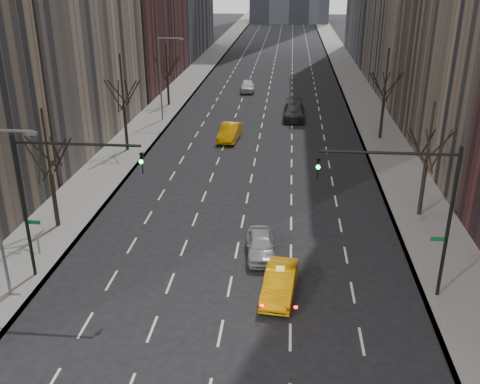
# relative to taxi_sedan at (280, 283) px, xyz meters

# --- Properties ---
(sidewalk_left) EXTENTS (4.50, 320.00, 0.15)m
(sidewalk_left) POSITION_rel_taxi_sedan_xyz_m (-14.92, 58.55, -0.65)
(sidewalk_left) COLOR slate
(sidewalk_left) RESTS_ON ground
(sidewalk_right) EXTENTS (4.50, 320.00, 0.15)m
(sidewalk_right) POSITION_rel_taxi_sedan_xyz_m (9.58, 58.55, -0.65)
(sidewalk_right) COLOR slate
(sidewalk_right) RESTS_ON ground
(tree_lw_b) EXTENTS (3.36, 3.50, 7.82)m
(tree_lw_b) POSITION_rel_taxi_sedan_xyz_m (-14.67, 6.55, 2.99)
(tree_lw_b) COLOR black
(tree_lw_b) RESTS_ON ground
(tree_lw_c) EXTENTS (3.36, 3.50, 8.74)m
(tree_lw_c) POSITION_rel_taxi_sedan_xyz_m (-14.67, 22.55, 3.31)
(tree_lw_c) COLOR black
(tree_lw_c) RESTS_ON ground
(tree_lw_d) EXTENTS (3.36, 3.50, 7.36)m
(tree_lw_d) POSITION_rel_taxi_sedan_xyz_m (-14.67, 40.55, 2.83)
(tree_lw_d) COLOR black
(tree_lw_d) RESTS_ON ground
(tree_rw_b) EXTENTS (3.36, 3.50, 7.82)m
(tree_rw_b) POSITION_rel_taxi_sedan_xyz_m (9.33, 10.55, 2.99)
(tree_rw_b) COLOR black
(tree_rw_b) RESTS_ON ground
(tree_rw_c) EXTENTS (3.36, 3.50, 8.74)m
(tree_rw_c) POSITION_rel_taxi_sedan_xyz_m (9.33, 28.55, 3.31)
(tree_rw_c) COLOR black
(tree_rw_c) RESTS_ON ground
(traffic_mast_left) EXTENTS (6.69, 0.39, 8.00)m
(traffic_mast_left) POSITION_rel_taxi_sedan_xyz_m (-11.77, 0.55, 4.76)
(traffic_mast_left) COLOR black
(traffic_mast_left) RESTS_ON ground
(traffic_mast_right) EXTENTS (6.69, 0.39, 8.00)m
(traffic_mast_right) POSITION_rel_taxi_sedan_xyz_m (6.44, 0.55, 4.76)
(traffic_mast_right) COLOR black
(traffic_mast_right) RESTS_ON ground
(streetlight_far) EXTENTS (2.83, 0.22, 9.00)m
(streetlight_far) POSITION_rel_taxi_sedan_xyz_m (-13.51, 33.55, 4.89)
(streetlight_far) COLOR slate
(streetlight_far) RESTS_ON ground
(taxi_sedan) EXTENTS (1.99, 4.55, 1.45)m
(taxi_sedan) POSITION_rel_taxi_sedan_xyz_m (0.00, 0.00, 0.00)
(taxi_sedan) COLOR #FFA605
(taxi_sedan) RESTS_ON ground
(silver_sedan_ahead) EXTENTS (2.05, 4.22, 1.39)m
(silver_sedan_ahead) POSITION_rel_taxi_sedan_xyz_m (-1.22, 4.05, -0.03)
(silver_sedan_ahead) COLOR #9A9BA1
(silver_sedan_ahead) RESTS_ON ground
(far_taxi) EXTENTS (2.12, 5.00, 1.60)m
(far_taxi) POSITION_rel_taxi_sedan_xyz_m (-5.53, 26.93, 0.08)
(far_taxi) COLOR #FFAA05
(far_taxi) RESTS_ON ground
(far_suv_grey) EXTENTS (2.42, 5.93, 1.72)m
(far_suv_grey) POSITION_rel_taxi_sedan_xyz_m (0.80, 35.67, 0.13)
(far_suv_grey) COLOR #2C2C31
(far_suv_grey) RESTS_ON ground
(far_car_white) EXTENTS (2.16, 4.73, 1.57)m
(far_car_white) POSITION_rel_taxi_sedan_xyz_m (-5.58, 49.55, 0.06)
(far_car_white) COLOR white
(far_car_white) RESTS_ON ground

